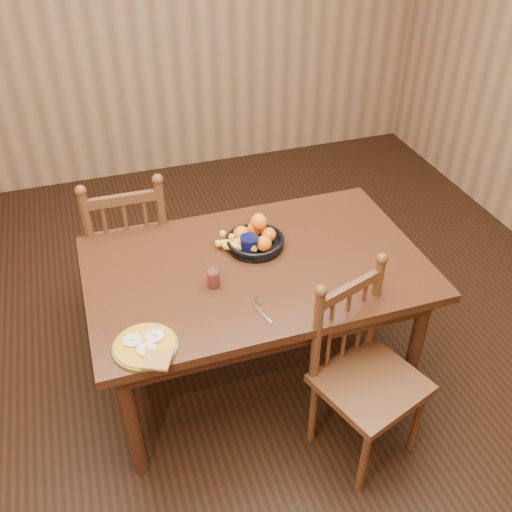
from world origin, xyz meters
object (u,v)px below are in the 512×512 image
object	(u,v)px
chair_far	(130,252)
chair_near	(364,375)
dining_table	(256,278)
coffee_mug	(250,246)
fruit_bowl	(254,239)
breakfast_plate	(146,346)

from	to	relation	value
chair_far	chair_near	world-z (taller)	chair_far
dining_table	coffee_mug	distance (m)	0.16
chair_far	chair_near	distance (m)	1.49
coffee_mug	dining_table	bearing A→B (deg)	-89.49
dining_table	fruit_bowl	world-z (taller)	fruit_bowl
fruit_bowl	coffee_mug	bearing A→B (deg)	-124.88
dining_table	fruit_bowl	distance (m)	0.20
breakfast_plate	coffee_mug	size ratio (longest dim) A/B	2.28
coffee_mug	fruit_bowl	bearing A→B (deg)	55.12
chair_near	fruit_bowl	xyz separation A→B (m)	(-0.29, 0.70, 0.34)
chair_near	coffee_mug	xyz separation A→B (m)	(-0.33, 0.65, 0.34)
chair_far	breakfast_plate	xyz separation A→B (m)	(-0.05, -1.03, 0.27)
chair_far	dining_table	bearing A→B (deg)	130.58
chair_near	fruit_bowl	size ratio (longest dim) A/B	2.91
fruit_bowl	breakfast_plate	bearing A→B (deg)	-140.09
chair_far	fruit_bowl	distance (m)	0.83
chair_far	coffee_mug	world-z (taller)	chair_far
fruit_bowl	chair_near	bearing A→B (deg)	-67.68
dining_table	fruit_bowl	xyz separation A→B (m)	(0.04, 0.14, 0.13)
fruit_bowl	dining_table	bearing A→B (deg)	-104.53
chair_near	coffee_mug	world-z (taller)	chair_near
breakfast_plate	dining_table	bearing A→B (deg)	33.00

